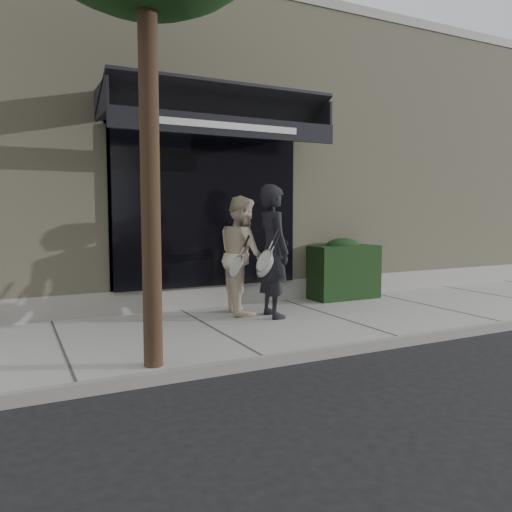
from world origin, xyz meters
TOP-DOWN VIEW (x-y plane):
  - ground at (0.00, 0.00)m, footprint 80.00×80.00m
  - sidewalk at (0.00, 0.00)m, footprint 20.00×3.00m
  - curb at (0.00, -1.55)m, footprint 20.00×0.10m
  - building_facade at (-0.01, 4.96)m, footprint 14.30×8.04m
  - hedge at (1.10, 1.25)m, footprint 1.30×0.70m
  - pedestrian_front at (-0.88, 0.33)m, footprint 0.73×0.94m
  - pedestrian_back at (-1.18, 0.81)m, footprint 0.86×1.04m

SIDE VIEW (x-z plane):
  - ground at x=0.00m, z-range 0.00..0.00m
  - sidewalk at x=0.00m, z-range 0.00..0.12m
  - curb at x=0.00m, z-range 0.00..0.14m
  - hedge at x=1.10m, z-range 0.09..1.23m
  - pedestrian_back at x=-1.18m, z-range 0.12..2.00m
  - pedestrian_front at x=-0.88m, z-range 0.12..2.16m
  - building_facade at x=-0.01m, z-range -0.08..5.56m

